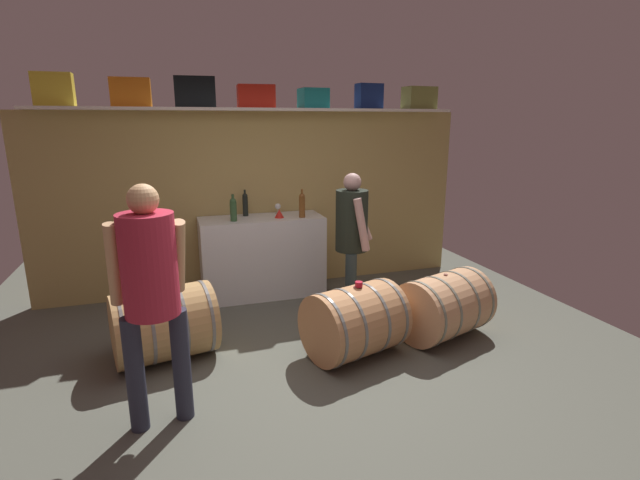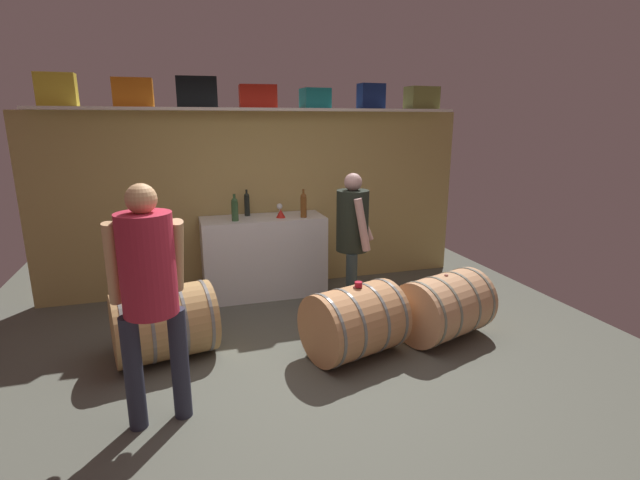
{
  "view_description": "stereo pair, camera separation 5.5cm",
  "coord_description": "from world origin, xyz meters",
  "px_view_note": "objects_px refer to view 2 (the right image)",
  "views": [
    {
      "loc": [
        -1.04,
        -3.43,
        2.07
      ],
      "look_at": [
        0.22,
        0.5,
        1.01
      ],
      "focal_mm": 26.35,
      "sensor_mm": 36.0,
      "label": 1
    },
    {
      "loc": [
        -0.99,
        -3.45,
        2.07
      ],
      "look_at": [
        0.22,
        0.5,
        1.01
      ],
      "focal_mm": 26.35,
      "sensor_mm": 36.0,
      "label": 2
    }
  ],
  "objects_px": {
    "toolcase_navy": "(371,96)",
    "visitor_tasting": "(149,282)",
    "toolcase_red": "(258,96)",
    "toolcase_teal": "(315,98)",
    "tasting_cup": "(359,284)",
    "toolcase_yellow": "(57,90)",
    "toolcase_olive": "(422,98)",
    "wine_glass": "(280,207)",
    "toolcase_orange": "(133,93)",
    "wine_bottle_dark": "(247,204)",
    "wine_barrel_flank": "(444,306)",
    "winemaker_pouring": "(353,232)",
    "toolcase_black": "(197,92)",
    "wine_bottle_amber": "(304,205)",
    "work_cabinet": "(264,256)",
    "red_funnel": "(281,213)",
    "wine_barrel_far": "(164,323)",
    "wine_bottle_green": "(235,209)",
    "wine_barrel_near": "(354,322)"
  },
  "relations": [
    {
      "from": "wine_glass",
      "to": "red_funnel",
      "type": "bearing_deg",
      "value": -98.92
    },
    {
      "from": "toolcase_olive",
      "to": "visitor_tasting",
      "type": "xyz_separation_m",
      "value": [
        -3.29,
        -2.47,
        -1.31
      ]
    },
    {
      "from": "toolcase_black",
      "to": "wine_barrel_flank",
      "type": "distance_m",
      "value": 3.49
    },
    {
      "from": "wine_barrel_flank",
      "to": "visitor_tasting",
      "type": "distance_m",
      "value": 2.78
    },
    {
      "from": "toolcase_orange",
      "to": "toolcase_black",
      "type": "height_order",
      "value": "toolcase_black"
    },
    {
      "from": "toolcase_navy",
      "to": "wine_bottle_dark",
      "type": "relative_size",
      "value": 0.98
    },
    {
      "from": "wine_bottle_amber",
      "to": "toolcase_orange",
      "type": "bearing_deg",
      "value": 169.26
    },
    {
      "from": "toolcase_yellow",
      "to": "toolcase_black",
      "type": "bearing_deg",
      "value": -0.48
    },
    {
      "from": "toolcase_black",
      "to": "wine_barrel_far",
      "type": "distance_m",
      "value": 2.59
    },
    {
      "from": "toolcase_yellow",
      "to": "wine_bottle_dark",
      "type": "bearing_deg",
      "value": -1.7
    },
    {
      "from": "toolcase_yellow",
      "to": "red_funnel",
      "type": "xyz_separation_m",
      "value": [
        2.25,
        -0.27,
        -1.37
      ]
    },
    {
      "from": "toolcase_olive",
      "to": "wine_bottle_green",
      "type": "bearing_deg",
      "value": -177.37
    },
    {
      "from": "toolcase_yellow",
      "to": "toolcase_black",
      "type": "distance_m",
      "value": 1.39
    },
    {
      "from": "toolcase_yellow",
      "to": "toolcase_teal",
      "type": "distance_m",
      "value": 2.76
    },
    {
      "from": "toolcase_orange",
      "to": "wine_barrel_far",
      "type": "distance_m",
      "value": 2.54
    },
    {
      "from": "toolcase_navy",
      "to": "wine_barrel_far",
      "type": "distance_m",
      "value": 3.6
    },
    {
      "from": "toolcase_teal",
      "to": "toolcase_red",
      "type": "bearing_deg",
      "value": 177.81
    },
    {
      "from": "tasting_cup",
      "to": "toolcase_yellow",
      "type": "bearing_deg",
      "value": 142.53
    },
    {
      "from": "toolcase_orange",
      "to": "wine_bottle_green",
      "type": "height_order",
      "value": "toolcase_orange"
    },
    {
      "from": "toolcase_navy",
      "to": "wine_barrel_flank",
      "type": "distance_m",
      "value": 2.77
    },
    {
      "from": "wine_bottle_amber",
      "to": "toolcase_teal",
      "type": "bearing_deg",
      "value": 54.03
    },
    {
      "from": "wine_barrel_far",
      "to": "winemaker_pouring",
      "type": "bearing_deg",
      "value": -1.93
    },
    {
      "from": "wine_barrel_flank",
      "to": "winemaker_pouring",
      "type": "distance_m",
      "value": 1.17
    },
    {
      "from": "toolcase_olive",
      "to": "red_funnel",
      "type": "distance_m",
      "value": 2.36
    },
    {
      "from": "toolcase_orange",
      "to": "toolcase_red",
      "type": "relative_size",
      "value": 0.96
    },
    {
      "from": "toolcase_black",
      "to": "visitor_tasting",
      "type": "distance_m",
      "value": 2.85
    },
    {
      "from": "work_cabinet",
      "to": "winemaker_pouring",
      "type": "bearing_deg",
      "value": -53.08
    },
    {
      "from": "toolcase_navy",
      "to": "visitor_tasting",
      "type": "distance_m",
      "value": 3.82
    },
    {
      "from": "wine_bottle_green",
      "to": "wine_barrel_near",
      "type": "distance_m",
      "value": 2.02
    },
    {
      "from": "toolcase_yellow",
      "to": "wine_barrel_far",
      "type": "height_order",
      "value": "toolcase_yellow"
    },
    {
      "from": "toolcase_orange",
      "to": "red_funnel",
      "type": "relative_size",
      "value": 3.65
    },
    {
      "from": "toolcase_orange",
      "to": "wine_barrel_flank",
      "type": "height_order",
      "value": "toolcase_orange"
    },
    {
      "from": "red_funnel",
      "to": "tasting_cup",
      "type": "relative_size",
      "value": 1.63
    },
    {
      "from": "toolcase_navy",
      "to": "toolcase_red",
      "type": "bearing_deg",
      "value": 176.74
    },
    {
      "from": "toolcase_yellow",
      "to": "winemaker_pouring",
      "type": "relative_size",
      "value": 0.24
    },
    {
      "from": "wine_bottle_dark",
      "to": "tasting_cup",
      "type": "xyz_separation_m",
      "value": [
        0.68,
        -1.93,
        -0.43
      ]
    },
    {
      "from": "toolcase_teal",
      "to": "tasting_cup",
      "type": "xyz_separation_m",
      "value": [
        -0.19,
        -1.97,
        -1.65
      ]
    },
    {
      "from": "work_cabinet",
      "to": "tasting_cup",
      "type": "relative_size",
      "value": 21.51
    },
    {
      "from": "toolcase_red",
      "to": "toolcase_navy",
      "type": "distance_m",
      "value": 1.41
    },
    {
      "from": "toolcase_navy",
      "to": "visitor_tasting",
      "type": "bearing_deg",
      "value": -139.66
    },
    {
      "from": "winemaker_pouring",
      "to": "wine_bottle_dark",
      "type": "bearing_deg",
      "value": -120.89
    },
    {
      "from": "toolcase_yellow",
      "to": "wine_glass",
      "type": "bearing_deg",
      "value": -1.47
    },
    {
      "from": "wine_glass",
      "to": "toolcase_orange",
      "type": "bearing_deg",
      "value": 178.55
    },
    {
      "from": "toolcase_olive",
      "to": "wine_glass",
      "type": "bearing_deg",
      "value": 176.94
    },
    {
      "from": "toolcase_teal",
      "to": "wine_glass",
      "type": "relative_size",
      "value": 2.41
    },
    {
      "from": "toolcase_orange",
      "to": "winemaker_pouring",
      "type": "xyz_separation_m",
      "value": [
        2.07,
        -1.2,
        -1.4
      ]
    },
    {
      "from": "toolcase_yellow",
      "to": "work_cabinet",
      "type": "distance_m",
      "value": 2.8
    },
    {
      "from": "toolcase_orange",
      "to": "wine_glass",
      "type": "relative_size",
      "value": 3.08
    },
    {
      "from": "toolcase_yellow",
      "to": "wine_barrel_near",
      "type": "distance_m",
      "value": 3.81
    },
    {
      "from": "toolcase_red",
      "to": "toolcase_teal",
      "type": "distance_m",
      "value": 0.69
    }
  ]
}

